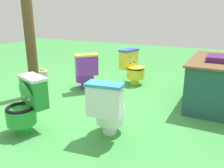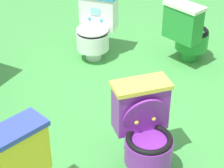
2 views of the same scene
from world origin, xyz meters
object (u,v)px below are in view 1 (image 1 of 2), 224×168
(toilet_white, at_px, (108,108))
(wooden_post, at_px, (30,33))
(toilet_green, at_px, (27,104))
(lemon_bucket, at_px, (44,75))
(toilet_yellow, at_px, (133,67))
(vendor_table, at_px, (217,82))
(toilet_purple, at_px, (86,71))

(toilet_white, xyz_separation_m, wooden_post, (-0.75, -1.86, 0.77))
(toilet_green, height_order, lemon_bucket, toilet_green)
(toilet_green, bearing_deg, toilet_yellow, -79.49)
(toilet_green, height_order, vendor_table, vendor_table)
(toilet_purple, bearing_deg, wooden_post, -177.45)
(toilet_white, xyz_separation_m, lemon_bucket, (-1.58, -2.38, -0.25))
(toilet_white, distance_m, vendor_table, 2.04)
(toilet_purple, xyz_separation_m, vendor_table, (-0.22, 2.36, 0.02))
(toilet_yellow, bearing_deg, vendor_table, 91.91)
(toilet_yellow, relative_size, vendor_table, 0.49)
(toilet_purple, distance_m, toilet_yellow, 1.02)
(wooden_post, bearing_deg, vendor_table, 106.93)
(toilet_yellow, bearing_deg, wooden_post, -24.54)
(toilet_green, distance_m, toilet_yellow, 2.57)
(toilet_yellow, xyz_separation_m, vendor_table, (0.51, 1.65, 0.02))
(toilet_green, bearing_deg, wooden_post, -29.28)
(vendor_table, xyz_separation_m, lemon_bucket, (0.09, -3.54, -0.28))
(toilet_green, distance_m, vendor_table, 2.94)
(toilet_purple, height_order, toilet_yellow, same)
(toilet_purple, xyz_separation_m, toilet_white, (1.46, 1.20, -0.00))
(toilet_purple, bearing_deg, toilet_white, -94.67)
(toilet_white, xyz_separation_m, toilet_yellow, (-2.19, -0.49, 0.00))
(toilet_white, relative_size, lemon_bucket, 2.63)
(toilet_yellow, xyz_separation_m, wooden_post, (1.44, -1.37, 0.77))
(toilet_white, distance_m, lemon_bucket, 2.87)
(lemon_bucket, bearing_deg, wooden_post, 31.75)
(toilet_yellow, distance_m, wooden_post, 2.13)
(toilet_yellow, distance_m, vendor_table, 1.73)
(toilet_yellow, height_order, lemon_bucket, toilet_yellow)
(toilet_green, distance_m, wooden_post, 1.59)
(toilet_green, height_order, toilet_yellow, same)
(toilet_yellow, bearing_deg, toilet_green, 8.05)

